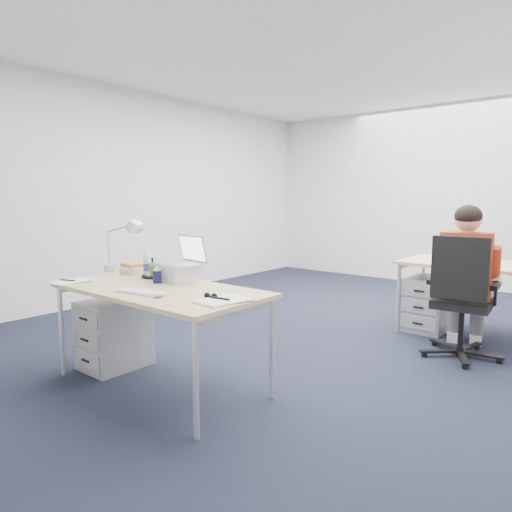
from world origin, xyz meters
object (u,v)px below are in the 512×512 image
(silver_laptop, at_px, (178,259))
(office_chair, at_px, (461,323))
(desk_far, at_px, (489,269))
(book_stack, at_px, (133,268))
(drawer_pedestal_far, at_px, (427,304))
(cordless_phone, at_px, (151,266))
(bear_figurine, at_px, (153,270))
(dark_laptop, at_px, (463,250))
(desk_lamp, at_px, (118,245))
(desk_near, at_px, (159,294))
(drawer_pedestal_near, at_px, (115,333))
(headphones, at_px, (153,275))
(seated_person, at_px, (466,280))
(wireless_keyboard, at_px, (139,291))
(can_koozie, at_px, (157,276))
(sunglasses, at_px, (211,296))
(computer_mouse, at_px, (159,294))
(water_bottle, at_px, (147,264))

(silver_laptop, bearing_deg, office_chair, 55.39)
(desk_far, xyz_separation_m, book_stack, (-2.19, -2.52, 0.09))
(drawer_pedestal_far, distance_m, silver_laptop, 2.73)
(cordless_phone, bearing_deg, bear_figurine, -37.23)
(drawer_pedestal_far, relative_size, dark_laptop, 1.50)
(dark_laptop, bearing_deg, office_chair, -97.56)
(desk_lamp, xyz_separation_m, dark_laptop, (2.08, 2.45, -0.11))
(office_chair, height_order, cordless_phone, office_chair)
(desk_near, relative_size, drawer_pedestal_near, 2.91)
(desk_far, height_order, desk_lamp, desk_lamp)
(desk_near, distance_m, headphones, 0.44)
(book_stack, height_order, dark_laptop, dark_laptop)
(seated_person, height_order, wireless_keyboard, seated_person)
(desk_far, relative_size, headphones, 6.52)
(desk_far, bearing_deg, seated_person, -95.37)
(silver_laptop, bearing_deg, desk_near, -63.90)
(seated_person, height_order, silver_laptop, seated_person)
(office_chair, relative_size, drawer_pedestal_far, 1.92)
(office_chair, bearing_deg, drawer_pedestal_near, -142.02)
(drawer_pedestal_far, xyz_separation_m, book_stack, (-1.65, -2.43, 0.50))
(desk_lamp, bearing_deg, can_koozie, 13.80)
(desk_near, relative_size, book_stack, 8.34)
(seated_person, distance_m, can_koozie, 2.65)
(desk_near, xyz_separation_m, drawer_pedestal_near, (-0.60, 0.01, -0.41))
(seated_person, bearing_deg, dark_laptop, 98.11)
(desk_far, distance_m, seated_person, 0.59)
(book_stack, distance_m, cordless_phone, 0.18)
(office_chair, distance_m, book_stack, 2.83)
(desk_far, bearing_deg, sunglasses, -109.81)
(book_stack, bearing_deg, computer_mouse, -26.37)
(seated_person, bearing_deg, sunglasses, -124.37)
(headphones, relative_size, cordless_phone, 1.68)
(book_stack, bearing_deg, seated_person, 42.21)
(office_chair, bearing_deg, sunglasses, -121.33)
(office_chair, height_order, silver_laptop, silver_laptop)
(silver_laptop, bearing_deg, can_koozie, -106.01)
(wireless_keyboard, bearing_deg, computer_mouse, -9.19)
(desk_near, distance_m, bear_figurine, 0.41)
(office_chair, height_order, desk_lamp, desk_lamp)
(wireless_keyboard, height_order, book_stack, book_stack)
(can_koozie, bearing_deg, drawer_pedestal_far, 66.11)
(computer_mouse, distance_m, water_bottle, 0.81)
(drawer_pedestal_near, xyz_separation_m, bear_figurine, (0.27, 0.20, 0.52))
(drawer_pedestal_near, relative_size, desk_lamp, 1.14)
(can_koozie, bearing_deg, seated_person, 52.02)
(desk_far, distance_m, book_stack, 3.34)
(drawer_pedestal_near, relative_size, cordless_phone, 3.77)
(book_stack, relative_size, dark_laptop, 0.52)
(desk_near, relative_size, dark_laptop, 4.37)
(book_stack, distance_m, desk_lamp, 0.23)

